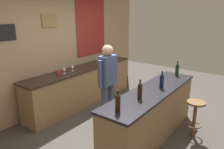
{
  "coord_description": "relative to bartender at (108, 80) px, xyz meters",
  "views": [
    {
      "loc": [
        -3.2,
        -1.91,
        2.23
      ],
      "look_at": [
        -0.03,
        0.45,
        1.05
      ],
      "focal_mm": 34.81,
      "sensor_mm": 36.0,
      "label": 1
    }
  ],
  "objects": [
    {
      "name": "bar_counter",
      "position": [
        0.08,
        -0.91,
        -0.47
      ],
      "size": [
        2.49,
        0.6,
        0.92
      ],
      "color": "olive",
      "rests_on": "ground_plane"
    },
    {
      "name": "ground_plane",
      "position": [
        0.08,
        -0.51,
        -0.94
      ],
      "size": [
        10.0,
        10.0,
        0.0
      ],
      "primitive_type": "plane",
      "color": "#423D38"
    },
    {
      "name": "wine_glass_a",
      "position": [
        -0.09,
        1.13,
        0.07
      ],
      "size": [
        0.07,
        0.07,
        0.16
      ],
      "color": "silver",
      "rests_on": "side_counter"
    },
    {
      "name": "wine_bottle_a",
      "position": [
        -0.94,
        -0.9,
        0.12
      ],
      "size": [
        0.07,
        0.07,
        0.31
      ],
      "color": "black",
      "rests_on": "bar_counter"
    },
    {
      "name": "coffee_mug",
      "position": [
        -0.23,
        1.15,
        0.01
      ],
      "size": [
        0.12,
        0.08,
        0.09
      ],
      "color": "#B2332D",
      "rests_on": "side_counter"
    },
    {
      "name": "wine_glass_b",
      "position": [
        0.15,
        1.13,
        0.07
      ],
      "size": [
        0.07,
        0.07,
        0.16
      ],
      "color": "silver",
      "rests_on": "side_counter"
    },
    {
      "name": "back_wall",
      "position": [
        0.11,
        1.52,
        0.48
      ],
      "size": [
        6.0,
        0.09,
        2.8
      ],
      "color": "tan",
      "rests_on": "ground_plane"
    },
    {
      "name": "bartender",
      "position": [
        0.0,
        0.0,
        0.0
      ],
      "size": [
        0.52,
        0.21,
        1.62
      ],
      "color": "#384766",
      "rests_on": "ground_plane"
    },
    {
      "name": "wine_glass_c",
      "position": [
        1.13,
        1.22,
        0.07
      ],
      "size": [
        0.07,
        0.07,
        0.16
      ],
      "color": "silver",
      "rests_on": "side_counter"
    },
    {
      "name": "wine_bottle_b",
      "position": [
        -0.37,
        -0.91,
        0.12
      ],
      "size": [
        0.07,
        0.07,
        0.31
      ],
      "color": "black",
      "rests_on": "bar_counter"
    },
    {
      "name": "wine_bottle_c",
      "position": [
        0.27,
        -0.98,
        0.12
      ],
      "size": [
        0.07,
        0.07,
        0.31
      ],
      "color": "black",
      "rests_on": "bar_counter"
    },
    {
      "name": "side_counter",
      "position": [
        0.48,
        1.14,
        -0.48
      ],
      "size": [
        3.19,
        0.56,
        0.9
      ],
      "color": "olive",
      "rests_on": "ground_plane"
    },
    {
      "name": "bar_stool",
      "position": [
        0.59,
        -1.52,
        -0.48
      ],
      "size": [
        0.32,
        0.32,
        0.68
      ],
      "color": "brown",
      "rests_on": "ground_plane"
    },
    {
      "name": "wine_bottle_d",
      "position": [
        1.17,
        -0.92,
        0.12
      ],
      "size": [
        0.07,
        0.07,
        0.31
      ],
      "color": "black",
      "rests_on": "bar_counter"
    }
  ]
}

